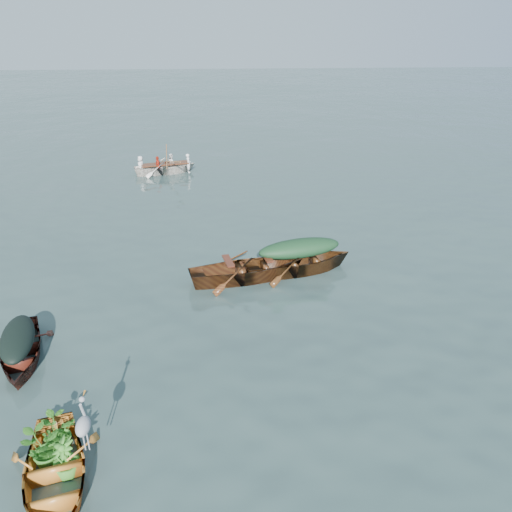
# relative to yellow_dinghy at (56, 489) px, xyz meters

# --- Properties ---
(ground) EXTENTS (140.00, 140.00, 0.00)m
(ground) POSITION_rel_yellow_dinghy_xyz_m (2.75, 3.66, 0.00)
(ground) COLOR #324744
(ground) RESTS_ON ground
(yellow_dinghy) EXTENTS (2.26, 3.56, 0.90)m
(yellow_dinghy) POSITION_rel_yellow_dinghy_xyz_m (0.00, 0.00, 0.00)
(yellow_dinghy) COLOR #B56A23
(yellow_dinghy) RESTS_ON ground
(dark_covered_boat) EXTENTS (1.97, 3.50, 0.80)m
(dark_covered_boat) POSITION_rel_yellow_dinghy_xyz_m (-1.67, 3.40, 0.00)
(dark_covered_boat) COLOR #511B12
(dark_covered_boat) RESTS_ON ground
(green_tarp_boat) EXTENTS (4.63, 2.38, 1.04)m
(green_tarp_boat) POSITION_rel_yellow_dinghy_xyz_m (4.87, 7.06, 0.00)
(green_tarp_boat) COLOR #4E2E12
(green_tarp_boat) RESTS_ON ground
(open_wooden_boat) EXTENTS (4.71, 2.29, 1.06)m
(open_wooden_boat) POSITION_rel_yellow_dinghy_xyz_m (3.37, 6.70, 0.00)
(open_wooden_boat) COLOR #542F15
(open_wooden_boat) RESTS_ON ground
(rowed_boat) EXTENTS (4.19, 2.19, 0.94)m
(rowed_boat) POSITION_rel_yellow_dinghy_xyz_m (0.08, 17.67, 0.00)
(rowed_boat) COLOR white
(rowed_boat) RESTS_ON ground
(dark_tarp_cover) EXTENTS (1.08, 1.92, 0.40)m
(dark_tarp_cover) POSITION_rel_yellow_dinghy_xyz_m (-1.67, 3.40, 0.60)
(dark_tarp_cover) COLOR black
(dark_tarp_cover) RESTS_ON dark_covered_boat
(green_tarp_cover) EXTENTS (2.54, 1.31, 0.52)m
(green_tarp_cover) POSITION_rel_yellow_dinghy_xyz_m (4.87, 7.06, 0.78)
(green_tarp_cover) COLOR #14311D
(green_tarp_cover) RESTS_ON green_tarp_boat
(thwart_benches) EXTENTS (2.38, 1.28, 0.04)m
(thwart_benches) POSITION_rel_yellow_dinghy_xyz_m (3.37, 6.70, 0.55)
(thwart_benches) COLOR #451C10
(thwart_benches) RESTS_ON open_wooden_boat
(heron) EXTENTS (0.38, 0.46, 0.92)m
(heron) POSITION_rel_yellow_dinghy_xyz_m (0.52, 0.19, 0.91)
(heron) COLOR #9B9EA3
(heron) RESTS_ON yellow_dinghy
(dinghy_weeds) EXTENTS (0.91, 1.05, 0.60)m
(dinghy_weeds) POSITION_rel_yellow_dinghy_xyz_m (-0.12, 0.54, 0.75)
(dinghy_weeds) COLOR #24701D
(dinghy_weeds) RESTS_ON yellow_dinghy
(rowers) EXTENTS (2.99, 1.76, 0.76)m
(rowers) POSITION_rel_yellow_dinghy_xyz_m (0.08, 17.67, 0.85)
(rowers) COLOR white
(rowers) RESTS_ON rowed_boat
(oars) EXTENTS (1.24, 2.67, 0.06)m
(oars) POSITION_rel_yellow_dinghy_xyz_m (0.08, 17.67, 0.50)
(oars) COLOR brown
(oars) RESTS_ON rowed_boat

